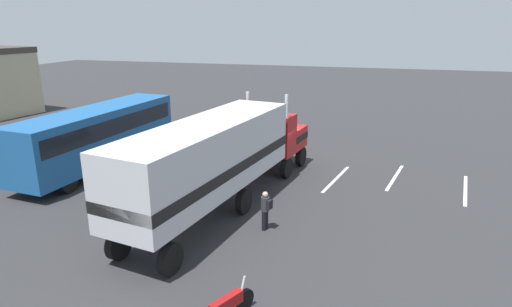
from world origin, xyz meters
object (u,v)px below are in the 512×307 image
object	(u,v)px
person_bystander	(266,209)
motorcycle	(227,307)
semi_truck	(222,154)
parked_bus	(99,132)

from	to	relation	value
person_bystander	motorcycle	bearing A→B (deg)	-175.90
semi_truck	motorcycle	xyz separation A→B (m)	(-7.21, -2.80, -2.04)
semi_truck	person_bystander	xyz separation A→B (m)	(-1.55, -2.39, -1.63)
semi_truck	person_bystander	bearing A→B (deg)	-122.90
semi_truck	parked_bus	size ratio (longest dim) A/B	1.29
person_bystander	parked_bus	size ratio (longest dim) A/B	0.15
person_bystander	semi_truck	bearing A→B (deg)	57.10
parked_bus	motorcycle	xyz separation A→B (m)	(-10.56, -11.43, -1.58)
semi_truck	motorcycle	distance (m)	8.00
person_bystander	parked_bus	xyz separation A→B (m)	(4.89, 11.03, 1.17)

